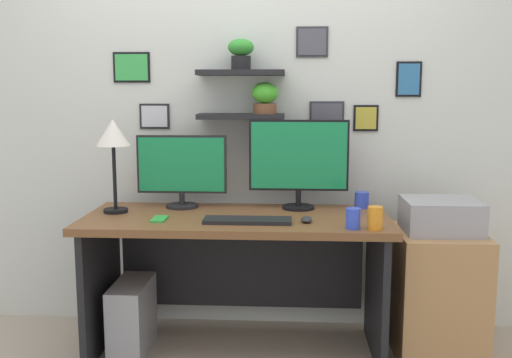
# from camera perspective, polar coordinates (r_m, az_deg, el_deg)

# --- Properties ---
(ground_plane) EXTENTS (8.00, 8.00, 0.00)m
(ground_plane) POSITION_cam_1_polar(r_m,az_deg,el_deg) (3.31, -1.86, -16.44)
(ground_plane) COLOR tan
(back_wall_assembly) EXTENTS (4.40, 0.24, 2.70)m
(back_wall_assembly) POSITION_cam_1_polar(r_m,az_deg,el_deg) (3.43, -1.27, 7.82)
(back_wall_assembly) COLOR silver
(back_wall_assembly) RESTS_ON ground
(desk) EXTENTS (1.60, 0.68, 0.75)m
(desk) POSITION_cam_1_polar(r_m,az_deg,el_deg) (3.17, -1.81, -7.16)
(desk) COLOR brown
(desk) RESTS_ON ground
(monitor_left) EXTENTS (0.51, 0.18, 0.41)m
(monitor_left) POSITION_cam_1_polar(r_m,az_deg,el_deg) (3.28, -7.29, 0.98)
(monitor_left) COLOR black
(monitor_left) RESTS_ON desk
(monitor_right) EXTENTS (0.55, 0.18, 0.49)m
(monitor_right) POSITION_cam_1_polar(r_m,az_deg,el_deg) (3.22, 4.21, 1.86)
(monitor_right) COLOR black
(monitor_right) RESTS_ON desk
(keyboard) EXTENTS (0.44, 0.14, 0.02)m
(keyboard) POSITION_cam_1_polar(r_m,az_deg,el_deg) (2.91, -0.84, -4.08)
(keyboard) COLOR black
(keyboard) RESTS_ON desk
(computer_mouse) EXTENTS (0.06, 0.09, 0.03)m
(computer_mouse) POSITION_cam_1_polar(r_m,az_deg,el_deg) (2.92, 4.98, -3.96)
(computer_mouse) COLOR #2D2D33
(computer_mouse) RESTS_ON desk
(desk_lamp) EXTENTS (0.18, 0.18, 0.50)m
(desk_lamp) POSITION_cam_1_polar(r_m,az_deg,el_deg) (3.19, -13.83, 3.80)
(desk_lamp) COLOR black
(desk_lamp) RESTS_ON desk
(cell_phone) EXTENTS (0.07, 0.14, 0.01)m
(cell_phone) POSITION_cam_1_polar(r_m,az_deg,el_deg) (3.01, -9.46, -3.88)
(cell_phone) COLOR green
(cell_phone) RESTS_ON desk
(coffee_mug) EXTENTS (0.08, 0.08, 0.09)m
(coffee_mug) POSITION_cam_1_polar(r_m,az_deg,el_deg) (3.32, 10.33, -2.03)
(coffee_mug) COLOR blue
(coffee_mug) RESTS_ON desk
(pen_cup) EXTENTS (0.07, 0.07, 0.10)m
(pen_cup) POSITION_cam_1_polar(r_m,az_deg,el_deg) (2.81, 9.49, -3.84)
(pen_cup) COLOR blue
(pen_cup) RESTS_ON desk
(water_cup) EXTENTS (0.07, 0.07, 0.11)m
(water_cup) POSITION_cam_1_polar(r_m,az_deg,el_deg) (2.82, 11.60, -3.77)
(water_cup) COLOR orange
(water_cup) RESTS_ON desk
(drawer_cabinet) EXTENTS (0.44, 0.50, 0.67)m
(drawer_cabinet) POSITION_cam_1_polar(r_m,az_deg,el_deg) (3.29, 17.31, -10.67)
(drawer_cabinet) COLOR tan
(drawer_cabinet) RESTS_ON ground
(printer) EXTENTS (0.38, 0.34, 0.17)m
(printer) POSITION_cam_1_polar(r_m,az_deg,el_deg) (3.18, 17.65, -3.45)
(printer) COLOR #9E9EA3
(printer) RESTS_ON drawer_cabinet
(computer_tower_left) EXTENTS (0.18, 0.40, 0.38)m
(computer_tower_left) POSITION_cam_1_polar(r_m,az_deg,el_deg) (3.30, -12.04, -13.05)
(computer_tower_left) COLOR #99999E
(computer_tower_left) RESTS_ON ground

